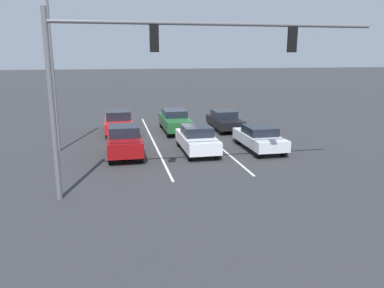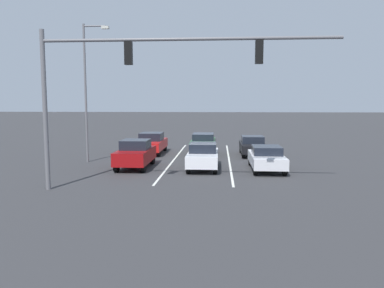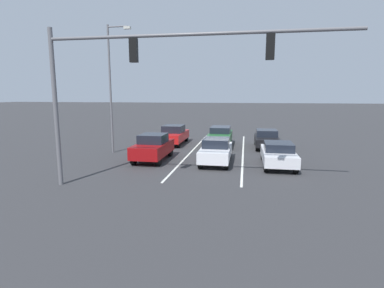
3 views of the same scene
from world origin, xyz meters
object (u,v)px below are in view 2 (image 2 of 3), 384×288
Objects in this scene: car_white_midlane_front at (203,156)px; car_maroon_rightlane_front at (136,154)px; car_darkgreen_midlane_second at (203,144)px; car_silver_leftlane_front at (266,158)px; street_lamp_right_shoulder at (88,85)px; car_black_leftlane_second at (253,145)px; car_red_rightlane_second at (152,143)px; traffic_signal_gantry at (131,72)px.

car_maroon_rightlane_front reaches higher than car_white_midlane_front.
car_silver_leftlane_front is at bearing 122.21° from car_darkgreen_midlane_second.
car_white_midlane_front is 0.49× the size of street_lamp_right_shoulder.
car_white_midlane_front is 1.04× the size of car_black_leftlane_second.
street_lamp_right_shoulder is at bearing -14.75° from car_white_midlane_front.
car_silver_leftlane_front is 10.00m from car_red_rightlane_second.
car_black_leftlane_second is 0.93× the size of car_red_rightlane_second.
car_maroon_rightlane_front is 0.94× the size of car_silver_leftlane_front.
traffic_signal_gantry reaches higher than car_maroon_rightlane_front.
car_black_leftlane_second is at bearing 176.77° from car_red_rightlane_second.
traffic_signal_gantry is at bearing 77.77° from car_darkgreen_midlane_second.
car_white_midlane_front is at bearing -2.68° from car_silver_leftlane_front.
car_maroon_rightlane_front is 5.66m from street_lamp_right_shoulder.
car_darkgreen_midlane_second is at bearing -87.60° from car_white_midlane_front.
car_maroon_rightlane_front is at bearing 57.94° from car_darkgreen_midlane_second.
street_lamp_right_shoulder is at bearing -29.24° from car_maroon_rightlane_front.
car_silver_leftlane_front is 11.93m from street_lamp_right_shoulder.
car_black_leftlane_second is 13.67m from traffic_signal_gantry.
car_red_rightlane_second is at bearing -127.35° from street_lamp_right_shoulder.
street_lamp_right_shoulder is at bearing 19.65° from car_black_leftlane_second.
car_darkgreen_midlane_second is at bearing 176.34° from car_red_rightlane_second.
car_red_rightlane_second is 12.67m from traffic_signal_gantry.
car_silver_leftlane_front is 1.06× the size of car_black_leftlane_second.
car_silver_leftlane_front is 0.50× the size of street_lamp_right_shoulder.
car_white_midlane_front is 0.34× the size of traffic_signal_gantry.
car_white_midlane_front is 8.68m from street_lamp_right_shoulder.
car_maroon_rightlane_front is 9.28m from car_black_leftlane_second.
traffic_signal_gantry is (2.51, 11.60, 4.29)m from car_darkgreen_midlane_second.
car_black_leftlane_second is 3.59m from car_darkgreen_midlane_second.
traffic_signal_gantry reaches higher than car_white_midlane_front.
car_darkgreen_midlane_second is 0.54× the size of street_lamp_right_shoulder.
traffic_signal_gantry is 8.89m from street_lamp_right_shoulder.
street_lamp_right_shoulder reaches higher than car_darkgreen_midlane_second.
street_lamp_right_shoulder reaches higher than car_red_rightlane_second.
car_silver_leftlane_front is at bearing 169.12° from street_lamp_right_shoulder.
car_white_midlane_front is 0.98× the size of car_silver_leftlane_front.
car_white_midlane_front is at bearing 92.40° from car_darkgreen_midlane_second.
car_maroon_rightlane_front is at bearing 150.76° from street_lamp_right_shoulder.
traffic_signal_gantry is (-1.37, 11.84, 4.30)m from car_red_rightlane_second.
car_maroon_rightlane_front is 6.97m from car_darkgreen_midlane_second.
car_black_leftlane_second is at bearing -160.35° from street_lamp_right_shoulder.
car_maroon_rightlane_front is at bearing -0.37° from car_white_midlane_front.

